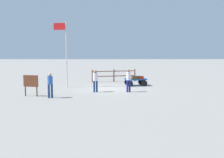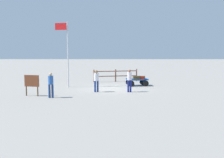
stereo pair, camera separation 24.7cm
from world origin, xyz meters
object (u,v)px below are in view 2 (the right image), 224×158
Objects in this scene: suitcase_maroon at (138,77)px; suitcase_tan at (136,78)px; suitcase_grey at (141,78)px; worker_trailing at (51,83)px; suitcase_olive at (142,78)px; luggage_cart at (137,81)px; signboard at (32,82)px; worker_supervisor at (96,79)px; flagpole at (66,48)px; worker_lead at (129,79)px.

suitcase_tan reaches higher than suitcase_maroon.
suitcase_grey is 8.54m from worker_trailing.
worker_trailing is (6.55, 5.66, 0.22)m from suitcase_olive.
signboard reaches higher than luggage_cart.
worker_supervisor is (3.28, 3.48, 0.53)m from luggage_cart.
suitcase_grey is at bearing -139.01° from worker_supervisor.
suitcase_olive reaches higher than suitcase_grey.
suitcase_tan is 8.18m from worker_trailing.
worker_trailing reaches higher than suitcase_olive.
suitcase_olive is 0.54m from suitcase_tan.
suitcase_maroon is at bearing -172.75° from flagpole.
suitcase_grey is 0.10× the size of flagpole.
suitcase_tan is at bearing -103.87° from worker_lead.
suitcase_grey is at bearing -148.11° from signboard.
suitcase_maroon is 6.53m from flagpole.
worker_supervisor reaches higher than luggage_cart.
worker_lead is 2.45m from worker_supervisor.
flagpole is at bearing 8.47° from luggage_cart.
flagpole reaches higher than suitcase_maroon.
worker_supervisor is (3.73, 3.24, 0.23)m from suitcase_olive.
flagpole reaches higher than suitcase_olive.
signboard is at bearing 69.48° from flagpole.
worker_lead is at bearing 68.35° from suitcase_olive.
worker_supervisor is (2.45, 0.01, 0.00)m from worker_lead.
signboard is at bearing 33.04° from suitcase_tan.
suitcase_olive is 0.12m from suitcase_grey.
luggage_cart is 1.17× the size of worker_trailing.
suitcase_maroon reaches higher than suitcase_olive.
luggage_cart is at bearing -103.55° from worker_lead.
suitcase_olive is 0.32× the size of worker_supervisor.
worker_supervisor is (3.64, 3.17, 0.24)m from suitcase_grey.
flagpole is (6.36, 0.64, 2.50)m from suitcase_olive.
signboard is at bearing 34.76° from luggage_cart.
suitcase_grey is at bearing -174.87° from flagpole.
worker_supervisor is at bearing 40.99° from suitcase_grey.
luggage_cart is at bearing -133.31° from worker_supervisor.
suitcase_grey is 0.87× the size of suitcase_tan.
suitcase_tan is at bearing -146.96° from signboard.
signboard is (7.90, 4.92, 0.20)m from suitcase_grey.
signboard is (4.26, 1.75, -0.03)m from worker_supervisor.
flagpole reaches higher than worker_lead.
suitcase_grey is (-0.36, 0.32, 0.29)m from luggage_cart.
luggage_cart is at bearing -59.87° from suitcase_maroon.
suitcase_maroon is at bearing -105.11° from worker_lead.
suitcase_tan is 8.91m from signboard.
worker_trailing is (5.26, 2.43, -0.01)m from worker_lead.
suitcase_tan is 0.37× the size of worker_lead.
flagpole is at bearing 5.13° from suitcase_grey.
suitcase_tan is 0.37× the size of worker_trailing.
suitcase_tan is at bearing -135.94° from worker_supervisor.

